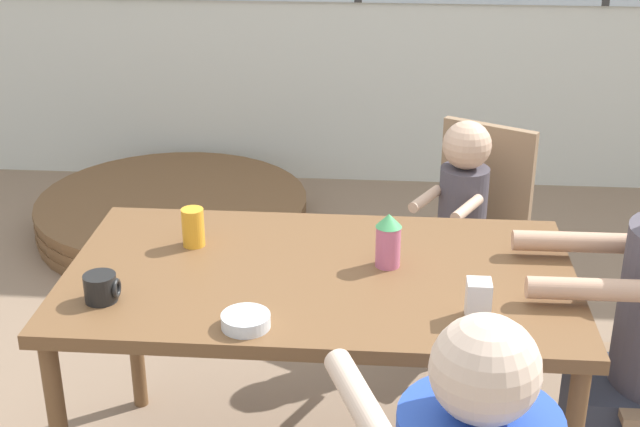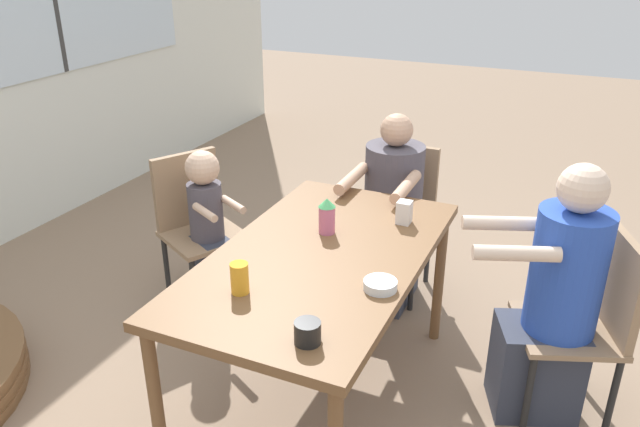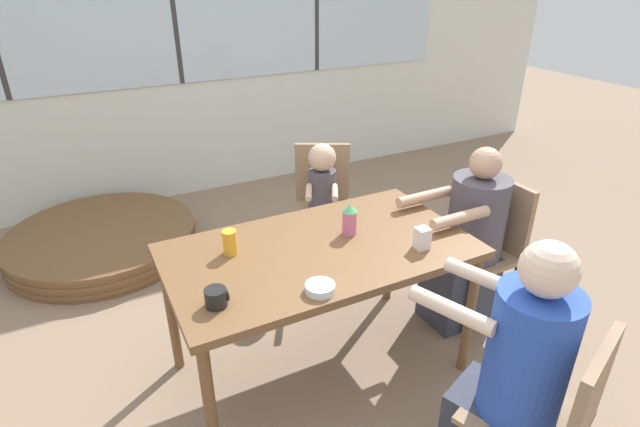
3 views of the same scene
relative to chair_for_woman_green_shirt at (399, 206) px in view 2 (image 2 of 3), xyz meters
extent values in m
plane|color=#8C725B|center=(-1.13, -0.01, -0.50)|extent=(16.00, 16.00, 0.00)
cube|color=brown|center=(-1.13, -0.01, 0.23)|extent=(1.45, 0.81, 0.04)
cylinder|color=brown|center=(-0.46, -0.36, -0.15)|extent=(0.05, 0.05, 0.71)
cylinder|color=brown|center=(-1.81, 0.35, -0.15)|extent=(0.05, 0.05, 0.71)
cylinder|color=brown|center=(-0.46, 0.35, -0.15)|extent=(0.05, 0.05, 0.71)
cube|color=#937556|center=(-0.09, 0.00, -0.09)|extent=(0.40, 0.40, 0.03)
cube|color=#937556|center=(0.09, 0.00, 0.14)|extent=(0.04, 0.38, 0.42)
cylinder|color=black|center=(-0.26, -0.17, -0.30)|extent=(0.03, 0.03, 0.40)
cylinder|color=black|center=(-0.26, 0.17, -0.30)|extent=(0.03, 0.03, 0.40)
cylinder|color=black|center=(0.08, -0.17, -0.30)|extent=(0.03, 0.03, 0.40)
cylinder|color=black|center=(0.08, 0.17, -0.30)|extent=(0.03, 0.03, 0.40)
cube|color=#937556|center=(-0.76, -0.98, -0.09)|extent=(0.52, 0.52, 0.03)
cube|color=#937556|center=(-0.70, -1.15, 0.14)|extent=(0.37, 0.17, 0.42)
cylinder|color=black|center=(-0.98, -0.88, -0.30)|extent=(0.03, 0.03, 0.40)
cylinder|color=black|center=(-0.67, -0.76, -0.30)|extent=(0.03, 0.03, 0.40)
cylinder|color=black|center=(-0.86, -1.20, -0.30)|extent=(0.03, 0.03, 0.40)
cylinder|color=black|center=(-0.54, -1.08, -0.30)|extent=(0.03, 0.03, 0.40)
cube|color=#937556|center=(-0.64, 0.91, -0.09)|extent=(0.54, 0.54, 0.03)
cube|color=#937556|center=(-0.56, 1.07, 0.14)|extent=(0.35, 0.21, 0.42)
cylinder|color=black|center=(-0.57, 0.68, -0.30)|extent=(0.03, 0.03, 0.40)
cylinder|color=black|center=(-0.87, 0.84, -0.30)|extent=(0.03, 0.03, 0.40)
cylinder|color=black|center=(-0.41, 0.98, -0.30)|extent=(0.03, 0.03, 0.40)
cylinder|color=black|center=(-0.71, 1.14, -0.30)|extent=(0.03, 0.03, 0.40)
cube|color=#333847|center=(-0.20, 0.00, -0.29)|extent=(0.39, 0.29, 0.43)
cylinder|color=#4C4751|center=(-0.13, 0.00, 0.17)|extent=(0.32, 0.32, 0.48)
sphere|color=tan|center=(-0.13, 0.00, 0.49)|extent=(0.17, 0.17, 0.17)
cylinder|color=tan|center=(-0.40, -0.15, 0.29)|extent=(0.35, 0.06, 0.06)
cylinder|color=tan|center=(-0.41, 0.14, 0.29)|extent=(0.35, 0.06, 0.06)
cube|color=#333847|center=(-0.80, -0.89, -0.29)|extent=(0.38, 0.43, 0.43)
cylinder|color=#284CB7|center=(-0.78, -0.95, 0.19)|extent=(0.30, 0.30, 0.53)
sphere|color=beige|center=(-0.78, -0.95, 0.56)|extent=(0.19, 0.19, 0.19)
cylinder|color=beige|center=(-0.99, -0.76, 0.34)|extent=(0.17, 0.33, 0.06)
cylinder|color=beige|center=(-0.74, -0.66, 0.34)|extent=(0.17, 0.33, 0.06)
cube|color=#333847|center=(-0.68, 0.84, -0.29)|extent=(0.25, 0.27, 0.43)
cylinder|color=#4C4751|center=(-0.66, 0.88, 0.08)|extent=(0.18, 0.18, 0.31)
sphere|color=#DBB293|center=(-0.66, 0.88, 0.33)|extent=(0.18, 0.18, 0.18)
cylinder|color=#DBB293|center=(-0.66, 0.70, 0.15)|extent=(0.13, 0.20, 0.04)
cylinder|color=#DBB293|center=(-0.81, 0.78, 0.15)|extent=(0.13, 0.20, 0.04)
cylinder|color=black|center=(-1.70, -0.22, 0.28)|extent=(0.09, 0.09, 0.08)
torus|color=black|center=(-1.66, -0.22, 0.28)|extent=(0.01, 0.05, 0.05)
cylinder|color=#CC668C|center=(-0.94, 0.04, 0.31)|extent=(0.07, 0.07, 0.12)
cone|color=#4CB266|center=(-0.94, 0.04, 0.39)|extent=(0.07, 0.07, 0.04)
cylinder|color=gold|center=(-1.53, 0.13, 0.30)|extent=(0.07, 0.07, 0.12)
cube|color=silver|center=(-0.71, -0.23, 0.30)|extent=(0.06, 0.06, 0.11)
cylinder|color=silver|center=(-1.30, -0.32, 0.26)|extent=(0.13, 0.13, 0.04)
camera|label=1|loc=(-0.96, -2.25, 1.41)|focal=50.00mm
camera|label=2|loc=(-3.19, -0.93, 1.45)|focal=35.00mm
camera|label=3|loc=(-2.07, -1.82, 1.45)|focal=28.00mm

